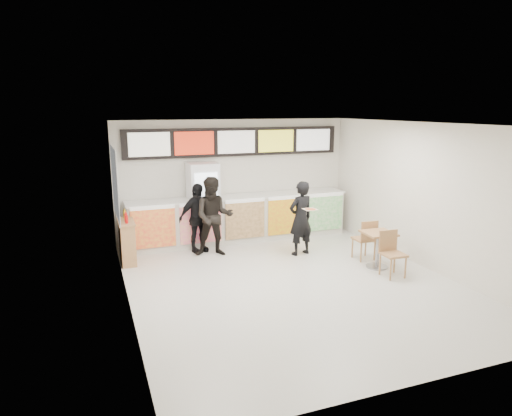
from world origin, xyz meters
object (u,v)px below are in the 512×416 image
customer_left (214,217)px  customer_main (301,218)px  service_counter (240,218)px  drinks_fridge (203,204)px  cafe_table (378,243)px  customer_mid (197,218)px  condiment_ledge (127,241)px

customer_left → customer_main: bearing=-3.4°
service_counter → drinks_fridge: (-0.93, 0.02, 0.43)m
service_counter → drinks_fridge: 1.03m
cafe_table → customer_mid: bearing=147.4°
condiment_ledge → service_counter: bearing=15.0°
drinks_fridge → cafe_table: 4.20m
cafe_table → customer_main: bearing=133.2°
customer_main → cafe_table: bearing=118.2°
drinks_fridge → customer_left: 0.94m
customer_main → customer_left: customer_left is taller
condiment_ledge → customer_mid: bearing=7.6°
customer_main → cafe_table: (1.13, -1.35, -0.32)m
service_counter → drinks_fridge: bearing=179.0°
service_counter → customer_left: customer_left is taller
cafe_table → condiment_ledge: bearing=159.4°
customer_main → customer_mid: size_ratio=1.05×
drinks_fridge → customer_main: (1.85, -1.56, -0.16)m
customer_main → cafe_table: size_ratio=1.08×
customer_left → cafe_table: size_ratio=1.14×
service_counter → customer_mid: 1.36m
customer_main → customer_left: (-1.85, 0.63, 0.05)m
customer_main → customer_mid: (-2.14, 1.00, -0.04)m
condiment_ledge → customer_left: bearing=-5.0°
customer_main → condiment_ledge: size_ratio=1.53×
customer_left → cafe_table: 3.60m
condiment_ledge → customer_main: bearing=-11.9°
drinks_fridge → cafe_table: bearing=-44.3°
drinks_fridge → cafe_table: drinks_fridge is taller
drinks_fridge → customer_main: drinks_fridge is taller
customer_mid → condiment_ledge: (-1.60, -0.21, -0.33)m
service_counter → customer_left: bearing=-135.3°
service_counter → customer_left: (-0.93, -0.92, 0.32)m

